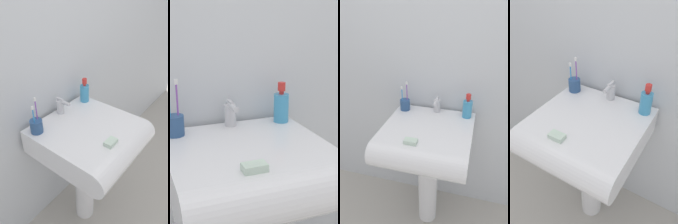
% 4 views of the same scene
% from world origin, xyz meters
% --- Properties ---
extents(ground_plane, '(6.00, 6.00, 0.00)m').
position_xyz_m(ground_plane, '(0.00, 0.00, 0.00)').
color(ground_plane, '#ADA89E').
rests_on(ground_plane, ground).
extents(wall_back, '(5.00, 0.05, 2.40)m').
position_xyz_m(wall_back, '(0.00, 0.30, 1.20)').
color(wall_back, silver).
rests_on(wall_back, ground).
extents(sink_pedestal, '(0.14, 0.14, 0.71)m').
position_xyz_m(sink_pedestal, '(0.00, 0.00, 0.35)').
color(sink_pedestal, white).
rests_on(sink_pedestal, ground).
extents(sink_basin, '(0.57, 0.58, 0.16)m').
position_xyz_m(sink_basin, '(0.00, -0.06, 0.79)').
color(sink_basin, white).
rests_on(sink_basin, sink_pedestal).
extents(faucet, '(0.05, 0.11, 0.11)m').
position_xyz_m(faucet, '(0.01, 0.20, 0.92)').
color(faucet, silver).
rests_on(faucet, sink_basin).
extents(toothbrush_cup, '(0.07, 0.07, 0.22)m').
position_xyz_m(toothbrush_cup, '(-0.22, 0.18, 0.91)').
color(toothbrush_cup, '#2D5184').
rests_on(toothbrush_cup, sink_basin).
extents(soap_bottle, '(0.06, 0.06, 0.17)m').
position_xyz_m(soap_bottle, '(0.23, 0.18, 0.93)').
color(soap_bottle, '#3F99CC').
rests_on(soap_bottle, sink_basin).
extents(bar_soap, '(0.07, 0.05, 0.02)m').
position_xyz_m(bar_soap, '(-0.05, -0.21, 0.88)').
color(bar_soap, silver).
rests_on(bar_soap, sink_basin).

